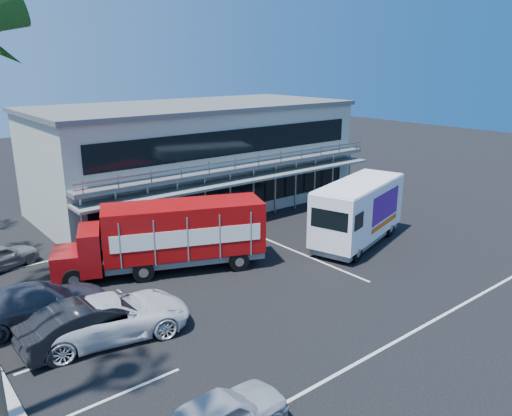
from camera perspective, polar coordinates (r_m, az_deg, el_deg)
ground at (r=24.54m, az=6.26°, el=-8.12°), size 120.00×120.00×0.00m
building at (r=36.55m, az=-6.93°, el=6.04°), size 22.40×12.00×7.30m
red_truck at (r=25.16m, az=-9.81°, el=-3.02°), size 10.31×6.06×3.43m
white_van at (r=29.06m, az=11.60°, el=-0.37°), size 7.86×4.57×3.64m
parked_car_b at (r=20.01m, az=-18.61°, el=-12.31°), size 5.02×1.89×1.64m
parked_car_c at (r=20.23m, az=-15.97°, el=-11.79°), size 6.21×3.80×1.61m
parked_car_d at (r=22.19m, az=-23.69°, el=-9.97°), size 5.79×2.88×1.62m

